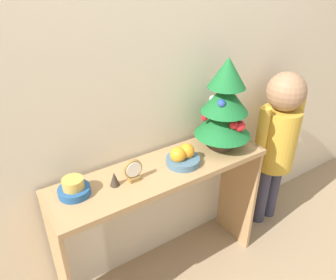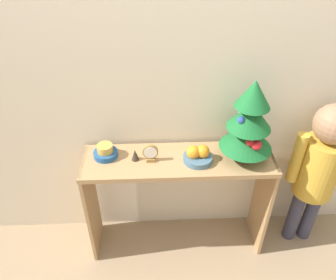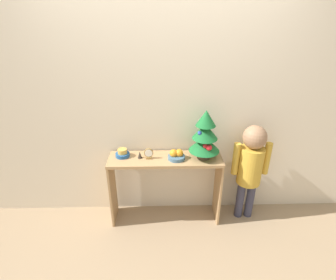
# 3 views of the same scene
# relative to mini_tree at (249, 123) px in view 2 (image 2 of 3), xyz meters

# --- Properties ---
(ground_plane) EXTENTS (12.00, 12.00, 0.00)m
(ground_plane) POSITION_rel_mini_tree_xyz_m (-0.38, -0.16, -1.00)
(ground_plane) COLOR #997F60
(back_wall) EXTENTS (7.00, 0.05, 2.50)m
(back_wall) POSITION_rel_mini_tree_xyz_m (-0.38, 0.21, 0.25)
(back_wall) COLOR beige
(back_wall) RESTS_ON ground_plane
(console_table) EXTENTS (1.14, 0.32, 0.76)m
(console_table) POSITION_rel_mini_tree_xyz_m (-0.38, 0.00, -0.42)
(console_table) COLOR tan
(console_table) RESTS_ON ground_plane
(mini_tree) EXTENTS (0.30, 0.30, 0.50)m
(mini_tree) POSITION_rel_mini_tree_xyz_m (0.00, 0.00, 0.00)
(mini_tree) COLOR #4C3828
(mini_tree) RESTS_ON console_table
(fruit_bowl) EXTENTS (0.17, 0.17, 0.10)m
(fruit_bowl) POSITION_rel_mini_tree_xyz_m (-0.27, -0.02, -0.20)
(fruit_bowl) COLOR #476B84
(fruit_bowl) RESTS_ON console_table
(singing_bowl) EXTENTS (0.14, 0.14, 0.08)m
(singing_bowl) POSITION_rel_mini_tree_xyz_m (-0.81, 0.04, -0.21)
(singing_bowl) COLOR #235189
(singing_bowl) RESTS_ON console_table
(desk_clock) EXTENTS (0.09, 0.04, 0.11)m
(desk_clock) POSITION_rel_mini_tree_xyz_m (-0.55, -0.01, -0.19)
(desk_clock) COLOR olive
(desk_clock) RESTS_ON console_table
(figurine) EXTENTS (0.05, 0.05, 0.07)m
(figurine) POSITION_rel_mini_tree_xyz_m (-0.64, 0.01, -0.21)
(figurine) COLOR #382D23
(figurine) RESTS_ON console_table
(child_figure) EXTENTS (0.38, 0.25, 1.09)m
(child_figure) POSITION_rel_mini_tree_xyz_m (0.49, 0.00, -0.31)
(child_figure) COLOR #38384C
(child_figure) RESTS_ON ground_plane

